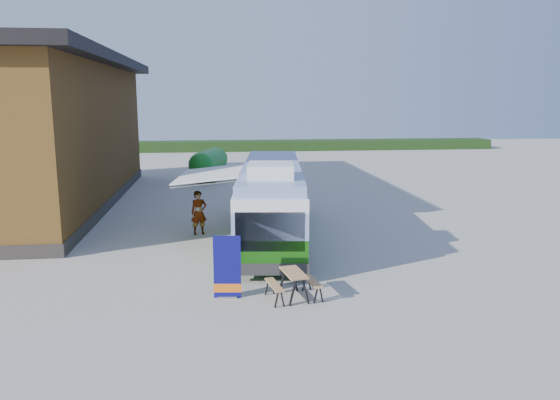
{
  "coord_description": "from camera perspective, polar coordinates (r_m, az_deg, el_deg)",
  "views": [
    {
      "loc": [
        -1.23,
        -18.72,
        5.39
      ],
      "look_at": [
        1.26,
        2.4,
        1.4
      ],
      "focal_mm": 35.0,
      "sensor_mm": 36.0,
      "label": 1
    }
  ],
  "objects": [
    {
      "name": "barn",
      "position": [
        30.23,
        -24.73,
        6.25
      ],
      "size": [
        9.6,
        21.2,
        7.5
      ],
      "color": "brown",
      "rests_on": "ground"
    },
    {
      "name": "picnic_table",
      "position": [
        14.93,
        1.44,
        -8.23
      ],
      "size": [
        1.5,
        1.38,
        0.76
      ],
      "rotation": [
        0.0,
        0.0,
        0.16
      ],
      "color": "tan",
      "rests_on": "ground"
    },
    {
      "name": "person_a",
      "position": [
        21.98,
        -8.48,
        -1.32
      ],
      "size": [
        0.74,
        0.59,
        1.77
      ],
      "primitive_type": "imported",
      "rotation": [
        0.0,
        0.0,
        0.29
      ],
      "color": "#999999",
      "rests_on": "ground"
    },
    {
      "name": "banner",
      "position": [
        15.01,
        -5.53,
        -7.56
      ],
      "size": [
        0.76,
        0.24,
        1.75
      ],
      "rotation": [
        0.0,
        0.0,
        -0.11
      ],
      "color": "#0D0C5E",
      "rests_on": "ground"
    },
    {
      "name": "awning",
      "position": [
        20.5,
        -6.59,
        2.24
      ],
      "size": [
        2.95,
        4.28,
        0.51
      ],
      "rotation": [
        0.0,
        0.0,
        -0.11
      ],
      "color": "white",
      "rests_on": "ground"
    },
    {
      "name": "slurry_tanker",
      "position": [
        36.65,
        -7.44,
        3.9
      ],
      "size": [
        2.56,
        5.28,
        2.01
      ],
      "rotation": [
        0.0,
        0.0,
        -0.27
      ],
      "color": "#167B1E",
      "rests_on": "ground"
    },
    {
      "name": "hedge",
      "position": [
        57.67,
        2.51,
        5.75
      ],
      "size": [
        40.0,
        3.0,
        1.0
      ],
      "primitive_type": "cube",
      "color": "#264419",
      "rests_on": "ground"
    },
    {
      "name": "person_b",
      "position": [
        30.48,
        -4.07,
        2.12
      ],
      "size": [
        1.1,
        1.06,
        1.79
      ],
      "primitive_type": "imported",
      "rotation": [
        0.0,
        0.0,
        -2.52
      ],
      "color": "#999999",
      "rests_on": "ground"
    },
    {
      "name": "bus",
      "position": [
        20.99,
        -0.86,
        0.2
      ],
      "size": [
        3.51,
        11.06,
        3.34
      ],
      "rotation": [
        0.0,
        0.0,
        -0.11
      ],
      "color": "#216310",
      "rests_on": "ground"
    },
    {
      "name": "ground",
      "position": [
        19.52,
        -2.87,
        -5.42
      ],
      "size": [
        100.0,
        100.0,
        0.0
      ],
      "primitive_type": "plane",
      "color": "#BCB7AD",
      "rests_on": "ground"
    }
  ]
}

